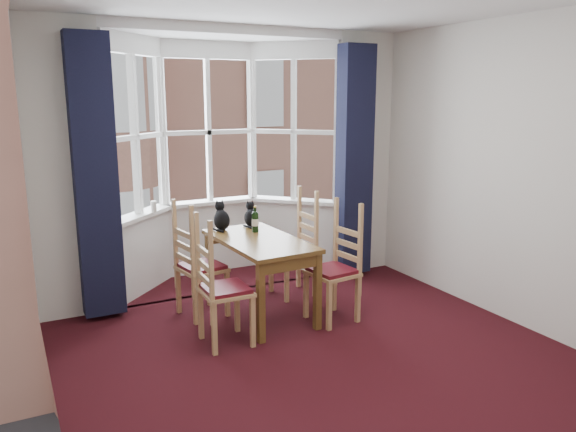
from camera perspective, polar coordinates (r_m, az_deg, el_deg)
floor at (r=4.46m, az=5.83°, el=-15.99°), size 4.50×4.50×0.00m
wall_left at (r=3.36m, az=-23.61°, el=-0.91°), size 0.00×4.50×4.50m
wall_right at (r=5.35m, az=24.54°, el=3.56°), size 0.00×4.50×4.50m
wall_back_pier_left at (r=5.60m, az=-21.60°, el=4.15°), size 0.70×0.12×2.80m
wall_back_pier_right at (r=6.76m, az=7.55°, el=6.14°), size 0.70×0.12×2.80m
bay_window at (r=6.45m, az=-7.30°, el=5.87°), size 2.76×0.94×2.80m
curtain_left at (r=5.46m, az=-18.97°, el=3.62°), size 0.38×0.22×2.60m
curtain_right at (r=6.49m, az=6.76°, el=5.47°), size 0.38×0.22×2.60m
dining_table at (r=5.38m, az=-2.91°, el=-3.45°), size 0.74×1.30×0.76m
chair_left_near at (r=4.81m, az=-7.39°, el=-7.71°), size 0.40×0.42×0.92m
chair_left_far at (r=5.44m, az=-9.60°, el=-5.41°), size 0.46×0.48×0.92m
chair_right_near at (r=5.36m, az=5.28°, el=-5.55°), size 0.45×0.46×0.92m
chair_right_far at (r=6.01m, az=1.26°, el=-3.54°), size 0.41×0.43×0.92m
cat_left at (r=5.73m, az=-6.77°, el=-0.24°), size 0.18×0.24×0.31m
cat_right at (r=5.85m, az=-3.77°, el=-0.05°), size 0.18×0.22×0.27m
wine_bottle at (r=5.60m, az=-3.36°, el=-0.47°), size 0.07×0.07×0.26m
candle_tall at (r=6.16m, az=-13.49°, el=0.92°), size 0.06×0.06×0.13m
street at (r=36.51m, az=-22.92°, el=-1.57°), size 80.00×80.00×0.00m
tenement_building at (r=17.44m, az=-20.19°, el=9.84°), size 18.40×7.80×15.20m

